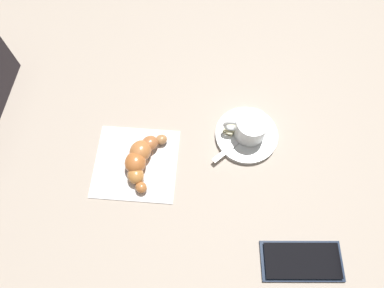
{
  "coord_description": "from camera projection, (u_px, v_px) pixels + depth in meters",
  "views": [
    {
      "loc": [
        -0.01,
        0.28,
        0.64
      ],
      "look_at": [
        0.01,
        -0.0,
        0.03
      ],
      "focal_mm": 32.77,
      "sensor_mm": 36.0,
      "label": 1
    }
  ],
  "objects": [
    {
      "name": "ground_plane",
      "position": [
        195.0,
        151.0,
        0.7
      ],
      "size": [
        1.8,
        1.8,
        0.0
      ],
      "primitive_type": "plane",
      "color": "#AB9C8D"
    },
    {
      "name": "saucer",
      "position": [
        246.0,
        135.0,
        0.7
      ],
      "size": [
        0.13,
        0.13,
        0.01
      ],
      "primitive_type": "cylinder",
      "color": "white",
      "rests_on": "ground"
    },
    {
      "name": "espresso_cup",
      "position": [
        250.0,
        128.0,
        0.68
      ],
      "size": [
        0.09,
        0.06,
        0.05
      ],
      "color": "white",
      "rests_on": "saucer"
    },
    {
      "name": "teaspoon",
      "position": [
        248.0,
        133.0,
        0.7
      ],
      "size": [
        0.11,
        0.11,
        0.01
      ],
      "color": "silver",
      "rests_on": "saucer"
    },
    {
      "name": "sugar_packet",
      "position": [
        233.0,
        122.0,
        0.71
      ],
      "size": [
        0.05,
        0.07,
        0.01
      ],
      "primitive_type": "cube",
      "rotation": [
        0.0,
        0.0,
        7.43
      ],
      "color": "beige",
      "rests_on": "saucer"
    },
    {
      "name": "napkin",
      "position": [
        136.0,
        163.0,
        0.68
      ],
      "size": [
        0.16,
        0.16,
        0.0
      ],
      "primitive_type": "cube",
      "rotation": [
        0.0,
        0.0,
        -0.03
      ],
      "color": "white",
      "rests_on": "ground"
    },
    {
      "name": "croissant",
      "position": [
        140.0,
        158.0,
        0.67
      ],
      "size": [
        0.08,
        0.13,
        0.03
      ],
      "color": "#AD794A",
      "rests_on": "napkin"
    },
    {
      "name": "cell_phone",
      "position": [
        302.0,
        261.0,
        0.6
      ],
      "size": [
        0.14,
        0.07,
        0.01
      ],
      "color": "#142035",
      "rests_on": "ground"
    }
  ]
}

